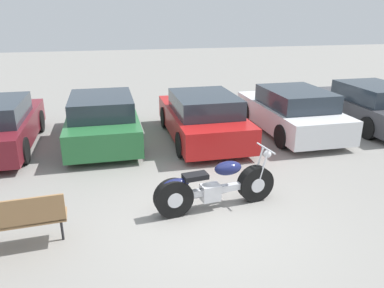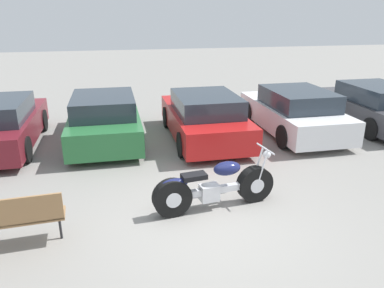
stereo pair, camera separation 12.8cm
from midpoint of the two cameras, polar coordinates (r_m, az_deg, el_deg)
ground_plane at (r=6.64m, az=1.93°, el=-11.55°), size 60.00×60.00×0.00m
motorcycle at (r=6.84m, az=2.94°, el=-6.55°), size 2.33×0.70×1.05m
parked_car_green at (r=10.55m, az=-13.80°, el=3.69°), size 1.90×4.13×1.32m
parked_car_red at (r=10.43m, az=1.27°, el=4.07°), size 1.90×4.13×1.32m
parked_car_white at (r=11.41m, az=14.60°, el=4.82°), size 1.90×4.13×1.32m
parked_car_dark_grey at (r=12.99m, az=25.04°, el=5.37°), size 1.90×4.13×1.32m
park_bench at (r=6.28m, az=-27.42°, el=-10.23°), size 1.80×0.52×0.89m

